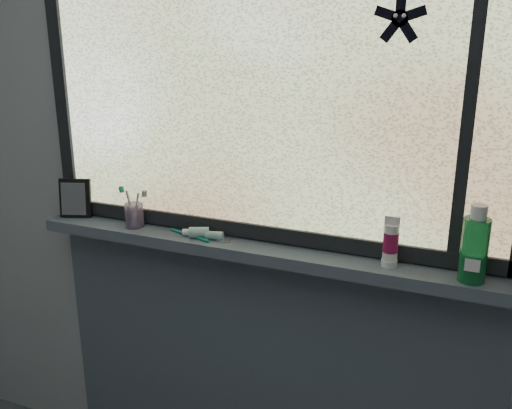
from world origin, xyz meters
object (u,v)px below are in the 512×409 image
at_px(mouthwash_bottle, 475,244).
at_px(cream_tube, 391,240).
at_px(toothbrush_cup, 134,215).
at_px(vanity_mirror, 75,198).

distance_m(mouthwash_bottle, cream_tube, 0.23).
relative_size(toothbrush_cup, cream_tube, 0.77).
height_order(vanity_mirror, mouthwash_bottle, mouthwash_bottle).
xyz_separation_m(toothbrush_cup, cream_tube, (0.89, 0.00, 0.04)).
xyz_separation_m(vanity_mirror, mouthwash_bottle, (1.39, -0.03, 0.04)).
height_order(vanity_mirror, toothbrush_cup, vanity_mirror).
height_order(toothbrush_cup, mouthwash_bottle, mouthwash_bottle).
bearing_deg(mouthwash_bottle, cream_tube, 175.74).
bearing_deg(vanity_mirror, mouthwash_bottle, -20.92).
bearing_deg(toothbrush_cup, mouthwash_bottle, -0.80).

